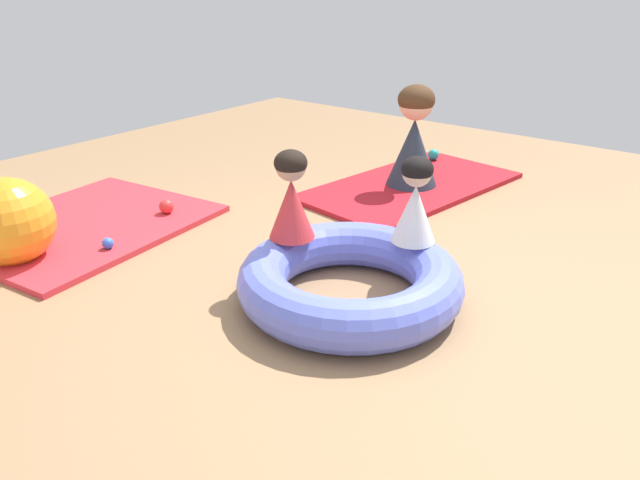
{
  "coord_description": "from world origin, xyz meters",
  "views": [
    {
      "loc": [
        -2.38,
        -1.7,
        1.63
      ],
      "look_at": [
        -0.04,
        0.12,
        0.31
      ],
      "focal_mm": 34.19,
      "sensor_mm": 36.0,
      "label": 1
    }
  ],
  "objects_px": {
    "inflatable_cushion": "(350,280)",
    "exercise_ball_large": "(8,222)",
    "play_ball_teal": "(433,155)",
    "play_ball_red": "(166,206)",
    "child_in_white": "(415,201)",
    "play_ball_blue": "(108,243)",
    "child_in_red": "(291,196)",
    "adult_seated": "(414,137)"
  },
  "relations": [
    {
      "from": "child_in_white",
      "to": "exercise_ball_large",
      "type": "relative_size",
      "value": 0.9
    },
    {
      "from": "play_ball_red",
      "to": "adult_seated",
      "type": "bearing_deg",
      "value": -32.83
    },
    {
      "from": "play_ball_teal",
      "to": "inflatable_cushion",
      "type": "bearing_deg",
      "value": -161.34
    },
    {
      "from": "child_in_red",
      "to": "adult_seated",
      "type": "distance_m",
      "value": 1.8
    },
    {
      "from": "inflatable_cushion",
      "to": "play_ball_red",
      "type": "height_order",
      "value": "inflatable_cushion"
    },
    {
      "from": "play_ball_red",
      "to": "play_ball_blue",
      "type": "xyz_separation_m",
      "value": [
        -0.61,
        -0.19,
        -0.02
      ]
    },
    {
      "from": "child_in_red",
      "to": "child_in_white",
      "type": "bearing_deg",
      "value": -89.21
    },
    {
      "from": "play_ball_blue",
      "to": "exercise_ball_large",
      "type": "bearing_deg",
      "value": 139.88
    },
    {
      "from": "exercise_ball_large",
      "to": "inflatable_cushion",
      "type": "bearing_deg",
      "value": -65.67
    },
    {
      "from": "inflatable_cushion",
      "to": "child_in_white",
      "type": "bearing_deg",
      "value": -20.38
    },
    {
      "from": "adult_seated",
      "to": "exercise_ball_large",
      "type": "xyz_separation_m",
      "value": [
        -2.65,
        1.21,
        -0.16
      ]
    },
    {
      "from": "adult_seated",
      "to": "play_ball_teal",
      "type": "height_order",
      "value": "adult_seated"
    },
    {
      "from": "exercise_ball_large",
      "to": "child_in_red",
      "type": "bearing_deg",
      "value": -59.2
    },
    {
      "from": "child_in_white",
      "to": "play_ball_teal",
      "type": "distance_m",
      "value": 2.39
    },
    {
      "from": "child_in_red",
      "to": "play_ball_blue",
      "type": "xyz_separation_m",
      "value": [
        -0.46,
        1.11,
        -0.43
      ]
    },
    {
      "from": "child_in_red",
      "to": "play_ball_red",
      "type": "xyz_separation_m",
      "value": [
        0.16,
        1.3,
        -0.41
      ]
    },
    {
      "from": "play_ball_teal",
      "to": "exercise_ball_large",
      "type": "bearing_deg",
      "value": 163.14
    },
    {
      "from": "child_in_white",
      "to": "child_in_red",
      "type": "height_order",
      "value": "child_in_red"
    },
    {
      "from": "adult_seated",
      "to": "child_in_red",
      "type": "bearing_deg",
      "value": -132.04
    },
    {
      "from": "child_in_white",
      "to": "adult_seated",
      "type": "height_order",
      "value": "adult_seated"
    },
    {
      "from": "child_in_red",
      "to": "play_ball_teal",
      "type": "distance_m",
      "value": 2.57
    },
    {
      "from": "child_in_white",
      "to": "play_ball_red",
      "type": "relative_size",
      "value": 4.64
    },
    {
      "from": "play_ball_red",
      "to": "play_ball_blue",
      "type": "distance_m",
      "value": 0.64
    },
    {
      "from": "inflatable_cushion",
      "to": "exercise_ball_large",
      "type": "height_order",
      "value": "exercise_ball_large"
    },
    {
      "from": "play_ball_red",
      "to": "child_in_white",
      "type": "bearing_deg",
      "value": -83.51
    },
    {
      "from": "child_in_white",
      "to": "adult_seated",
      "type": "bearing_deg",
      "value": 105.85
    },
    {
      "from": "adult_seated",
      "to": "exercise_ball_large",
      "type": "bearing_deg",
      "value": -164.56
    },
    {
      "from": "play_ball_blue",
      "to": "child_in_white",
      "type": "bearing_deg",
      "value": -63.71
    },
    {
      "from": "inflatable_cushion",
      "to": "play_ball_blue",
      "type": "bearing_deg",
      "value": 105.96
    },
    {
      "from": "child_in_red",
      "to": "adult_seated",
      "type": "height_order",
      "value": "adult_seated"
    },
    {
      "from": "play_ball_teal",
      "to": "play_ball_blue",
      "type": "bearing_deg",
      "value": 167.14
    },
    {
      "from": "play_ball_red",
      "to": "play_ball_blue",
      "type": "bearing_deg",
      "value": -162.84
    },
    {
      "from": "adult_seated",
      "to": "play_ball_teal",
      "type": "bearing_deg",
      "value": 54.34
    },
    {
      "from": "inflatable_cushion",
      "to": "play_ball_blue",
      "type": "height_order",
      "value": "inflatable_cushion"
    },
    {
      "from": "child_in_white",
      "to": "play_ball_teal",
      "type": "xyz_separation_m",
      "value": [
        2.13,
        1.0,
        -0.4
      ]
    },
    {
      "from": "child_in_white",
      "to": "play_ball_blue",
      "type": "distance_m",
      "value": 1.91
    },
    {
      "from": "adult_seated",
      "to": "exercise_ball_large",
      "type": "distance_m",
      "value": 2.92
    },
    {
      "from": "inflatable_cushion",
      "to": "play_ball_red",
      "type": "bearing_deg",
      "value": 84.1
    },
    {
      "from": "inflatable_cushion",
      "to": "exercise_ball_large",
      "type": "bearing_deg",
      "value": 114.33
    },
    {
      "from": "inflatable_cushion",
      "to": "adult_seated",
      "type": "height_order",
      "value": "adult_seated"
    },
    {
      "from": "inflatable_cushion",
      "to": "exercise_ball_large",
      "type": "xyz_separation_m",
      "value": [
        -0.85,
        1.87,
        0.14
      ]
    },
    {
      "from": "child_in_white",
      "to": "play_ball_blue",
      "type": "bearing_deg",
      "value": -167.69
    }
  ]
}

